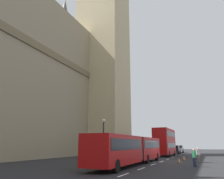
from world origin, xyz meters
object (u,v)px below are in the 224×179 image
Objects in this scene: traffic_cone_west at (179,161)px; articulated_bus at (131,148)px; pedestrian_by_kerb at (198,154)px; sedan_trailing at (179,149)px; clock_tower at (104,7)px; double_decker_bus at (165,141)px; traffic_cone_middle at (184,158)px; street_lamp at (103,137)px; pedestrian_near_cones at (194,157)px; sedan_lead at (175,150)px.

articulated_bus is at bearing 133.28° from traffic_cone_west.
articulated_bus is 9.04m from pedestrian_by_kerb.
pedestrian_by_kerb is (-32.43, -6.08, -0.00)m from sedan_trailing.
clock_tower is at bearing 139.05° from sedan_trailing.
double_decker_bus is (-2.26, -13.99, -33.38)m from clock_tower.
traffic_cone_middle is 11.73m from street_lamp.
articulated_bus is 1.71× the size of double_decker_bus.
sedan_trailing is 0.83× the size of street_lamp.
pedestrian_near_cones and pedestrian_by_kerb have the same top height.
clock_tower is at bearing 55.39° from traffic_cone_middle.
traffic_cone_west is at bearing -164.70° from double_decker_bus.
clock_tower reaches higher than double_decker_bus.
double_decker_bus is 17.73× the size of traffic_cone_west.
pedestrian_by_kerb is at bearing -44.95° from articulated_bus.
articulated_bus is 10.40× the size of pedestrian_near_cones.
sedan_lead is 31.79m from pedestrian_near_cones.
double_decker_bus is at bearing 178.60° from sedan_lead.
pedestrian_by_kerb is at bearing -169.37° from sedan_trailing.
traffic_cone_west is 3.07m from pedestrian_by_kerb.
sedan_trailing is 29.40m from traffic_cone_middle.
sedan_lead is (11.38, -0.28, -1.80)m from double_decker_bus.
street_lamp is (-1.57, 8.88, 2.77)m from traffic_cone_west.
sedan_trailing is at bearing 10.63° from pedestrian_by_kerb.
sedan_lead is 22.17m from traffic_cone_middle.
clock_tower is at bearing 42.54° from pedestrian_near_cones.
articulated_bus is 5.34m from street_lamp.
double_decker_bus reaches higher than pedestrian_by_kerb.
articulated_bus is 4.00× the size of sedan_trailing.
traffic_cone_west is at bearing 26.42° from pedestrian_near_cones.
sedan_lead is 27.68m from traffic_cone_west.
traffic_cone_west and traffic_cone_middle have the same top height.
street_lamp is (-28.94, 4.78, 2.14)m from sedan_lead.
sedan_lead reaches higher than traffic_cone_west.
sedan_trailing reaches higher than traffic_cone_middle.
double_decker_bus is 20.89m from pedestrian_near_cones.
pedestrian_near_cones is at bearing -171.14° from sedan_trailing.
clock_tower is 39.67m from street_lamp.
pedestrian_near_cones is 1.00× the size of pedestrian_by_kerb.
articulated_bus is 30.31× the size of traffic_cone_west.
pedestrian_near_cones is (-2.28, -10.79, -2.14)m from street_lamp.
pedestrian_by_kerb is at bearing -149.02° from traffic_cone_middle.
sedan_trailing is 36.64m from street_lamp.
pedestrian_near_cones is at bearing -87.56° from articulated_bus.
pedestrian_near_cones is at bearing -168.48° from traffic_cone_middle.
pedestrian_near_cones is at bearing -162.42° from double_decker_bus.
pedestrian_by_kerb is at bearing -166.38° from sedan_lead.
double_decker_bus is at bearing 0.01° from articulated_bus.
sedan_trailing is 39.00m from pedestrian_near_cones.
clock_tower reaches higher than pedestrian_by_kerb.
sedan_trailing reaches higher than traffic_cone_west.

